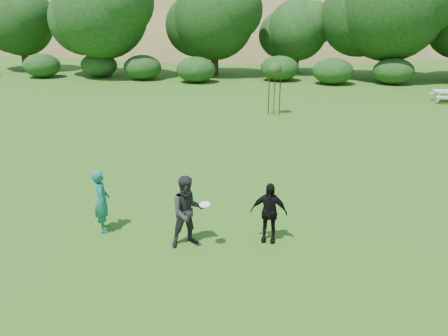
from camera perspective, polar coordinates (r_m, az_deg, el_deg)
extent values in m
plane|color=#19470C|center=(10.88, -1.95, -10.96)|extent=(120.00, 120.00, 0.00)
imported|color=#17685B|center=(11.93, -15.69, -4.16)|extent=(0.64, 0.74, 1.71)
imported|color=#262629|center=(10.81, -4.73, -5.67)|extent=(1.11, 1.03, 1.84)
imported|color=black|center=(11.07, 5.87, -5.79)|extent=(0.96, 0.47, 1.58)
cylinder|color=white|center=(10.47, -2.52, -4.79)|extent=(0.27, 0.27, 0.06)
cylinder|color=#402319|center=(24.33, 6.60, 9.81)|extent=(0.05, 0.05, 2.50)
sphere|color=#274A1A|center=(24.13, 6.72, 12.73)|extent=(0.70, 0.70, 0.70)
cylinder|color=#371E15|center=(24.38, 5.86, 9.26)|extent=(0.06, 0.06, 2.00)
cylinder|color=#3B2017|center=(24.38, 7.29, 9.20)|extent=(0.06, 0.06, 2.00)
cube|color=beige|center=(30.67, 26.05, 8.35)|extent=(0.10, 0.70, 0.68)
cube|color=#B4B3A6|center=(31.43, 26.87, 8.65)|extent=(1.80, 0.28, 0.06)
ellipsoid|color=olive|center=(85.35, -11.39, 7.96)|extent=(110.00, 70.00, 44.00)
ellipsoid|color=olive|center=(85.61, 19.34, 5.73)|extent=(100.00, 64.00, 52.00)
ellipsoid|color=olive|center=(68.79, 1.44, 9.17)|extent=(80.00, 50.00, 28.00)
cylinder|color=#3A2616|center=(45.88, -24.56, 13.17)|extent=(0.65, 0.65, 2.62)
sphere|color=#194214|center=(45.70, -25.11, 16.77)|extent=(5.80, 5.80, 5.80)
cylinder|color=#3A2616|center=(39.18, -15.22, 13.71)|extent=(0.73, 0.73, 3.15)
sphere|color=#194214|center=(38.97, -15.74, 19.04)|extent=(7.54, 7.54, 7.54)
cylinder|color=#3A2616|center=(38.80, -1.25, 14.07)|extent=(0.68, 0.68, 2.80)
sphere|color=#194214|center=(38.58, -1.29, 18.88)|extent=(6.73, 6.73, 6.73)
cylinder|color=#3A2616|center=(40.45, 9.33, 13.70)|extent=(0.60, 0.60, 2.27)
sphere|color=#194214|center=(40.25, 9.55, 17.34)|extent=(5.22, 5.22, 5.22)
cylinder|color=#3A2616|center=(38.34, 20.31, 13.18)|extent=(0.76, 0.76, 3.32)
sphere|color=#194214|center=(38.14, 21.05, 18.97)|extent=(8.12, 8.12, 8.12)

